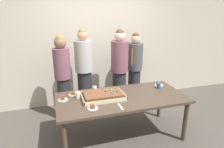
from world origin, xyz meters
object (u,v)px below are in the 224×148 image
at_px(drink_cup_far_end, 95,89).
at_px(person_striped_tie_right, 135,68).
at_px(plated_slice_far_left, 63,99).
at_px(drink_cup_nearest, 78,95).
at_px(person_serving_front, 84,71).
at_px(sheet_cake, 103,95).
at_px(person_green_shirt_behind, 119,70).
at_px(drink_cup_middle, 159,86).
at_px(plated_slice_near_left, 93,107).
at_px(person_far_right_suit, 63,77).
at_px(plated_slice_near_right, 73,94).
at_px(party_table, 122,101).
at_px(plated_slice_far_right, 159,84).
at_px(cake_server_utensil, 120,107).

distance_m(drink_cup_far_end, person_striped_tie_right, 1.34).
height_order(plated_slice_far_left, drink_cup_nearest, drink_cup_nearest).
bearing_deg(person_serving_front, sheet_cake, 0.04).
bearing_deg(person_green_shirt_behind, drink_cup_middle, 65.07).
height_order(drink_cup_nearest, drink_cup_far_end, same).
distance_m(plated_slice_near_left, person_serving_front, 1.31).
bearing_deg(person_serving_front, person_far_right_suit, -76.55).
height_order(drink_cup_nearest, person_serving_front, person_serving_front).
distance_m(drink_cup_nearest, person_green_shirt_behind, 1.22).
height_order(sheet_cake, plated_slice_near_right, sheet_cake).
xyz_separation_m(party_table, drink_cup_middle, (0.75, 0.15, 0.12)).
height_order(plated_slice_near_left, person_serving_front, person_serving_front).
relative_size(party_table, drink_cup_middle, 20.65).
distance_m(plated_slice_far_right, person_striped_tie_right, 0.86).
distance_m(sheet_cake, plated_slice_far_right, 1.15).
relative_size(party_table, person_far_right_suit, 1.24).
bearing_deg(person_serving_front, plated_slice_near_right, -30.38).
height_order(sheet_cake, plated_slice_far_right, sheet_cake).
bearing_deg(person_far_right_suit, person_striped_tie_right, 64.73).
xyz_separation_m(sheet_cake, drink_cup_middle, (1.05, 0.11, 0.01)).
bearing_deg(party_table, cake_server_utensil, -113.03).
xyz_separation_m(cake_server_utensil, person_far_right_suit, (-0.73, 1.19, 0.14)).
bearing_deg(plated_slice_near_left, drink_cup_middle, 17.93).
height_order(plated_slice_far_left, drink_cup_middle, drink_cup_middle).
distance_m(person_green_shirt_behind, person_far_right_suit, 1.14).
bearing_deg(drink_cup_nearest, plated_slice_near_left, -70.60).
bearing_deg(drink_cup_far_end, drink_cup_middle, -8.47).
relative_size(sheet_cake, person_serving_front, 0.38).
xyz_separation_m(party_table, person_serving_front, (-0.44, 1.03, 0.24)).
height_order(drink_cup_nearest, cake_server_utensil, drink_cup_nearest).
xyz_separation_m(drink_cup_middle, cake_server_utensil, (-0.89, -0.47, -0.05)).
bearing_deg(plated_slice_near_right, plated_slice_far_left, -138.77).
bearing_deg(person_striped_tie_right, party_table, 10.99).
bearing_deg(person_far_right_suit, drink_cup_middle, 31.67).
relative_size(plated_slice_far_left, person_green_shirt_behind, 0.09).
distance_m(plated_slice_far_right, person_serving_front, 1.48).
bearing_deg(drink_cup_nearest, cake_server_utensil, -42.01).
bearing_deg(cake_server_utensil, person_striped_tie_right, 59.88).
bearing_deg(plated_slice_far_right, person_far_right_suit, 160.62).
xyz_separation_m(plated_slice_near_right, person_serving_front, (0.31, 0.74, 0.15)).
bearing_deg(cake_server_utensil, plated_slice_far_left, 149.14).
bearing_deg(person_striped_tie_right, drink_cup_middle, 46.09).
xyz_separation_m(plated_slice_far_left, person_serving_front, (0.48, 0.89, 0.14)).
bearing_deg(drink_cup_middle, party_table, -168.65).
bearing_deg(plated_slice_near_right, person_serving_front, 67.36).
bearing_deg(drink_cup_far_end, drink_cup_nearest, -153.79).
bearing_deg(person_green_shirt_behind, plated_slice_far_right, 73.53).
bearing_deg(plated_slice_far_left, person_green_shirt_behind, 33.23).
distance_m(plated_slice_near_left, drink_cup_nearest, 0.46).
distance_m(cake_server_utensil, person_far_right_suit, 1.40).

